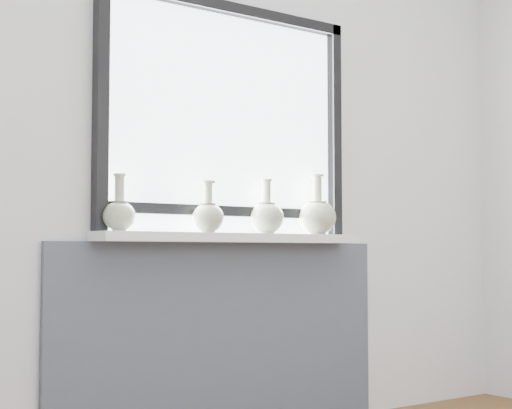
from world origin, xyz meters
TOP-DOWN VIEW (x-y plane):
  - back_wall at (0.00, 1.81)m, footprint 3.60×0.02m
  - apron_panel at (0.00, 1.78)m, footprint 1.70×0.03m
  - windowsill at (0.00, 1.71)m, footprint 1.32×0.18m
  - window at (0.00, 1.77)m, footprint 1.30×0.06m
  - vase_a at (-0.56, 1.71)m, footprint 0.13×0.13m
  - vase_b at (-0.16, 1.68)m, footprint 0.14×0.14m
  - vase_c at (0.18, 1.71)m, footprint 0.16×0.16m
  - vase_d at (0.46, 1.70)m, footprint 0.18×0.18m

SIDE VIEW (x-z plane):
  - apron_panel at x=0.00m, z-range 0.00..0.86m
  - windowsill at x=0.00m, z-range 0.86..0.90m
  - vase_b at x=-0.16m, z-range 0.86..1.08m
  - vase_a at x=-0.56m, z-range 0.86..1.09m
  - vase_c at x=0.18m, z-range 0.86..1.11m
  - vase_d at x=0.46m, z-range 0.85..1.13m
  - back_wall at x=0.00m, z-range 0.00..2.60m
  - window at x=0.00m, z-range 0.92..1.97m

